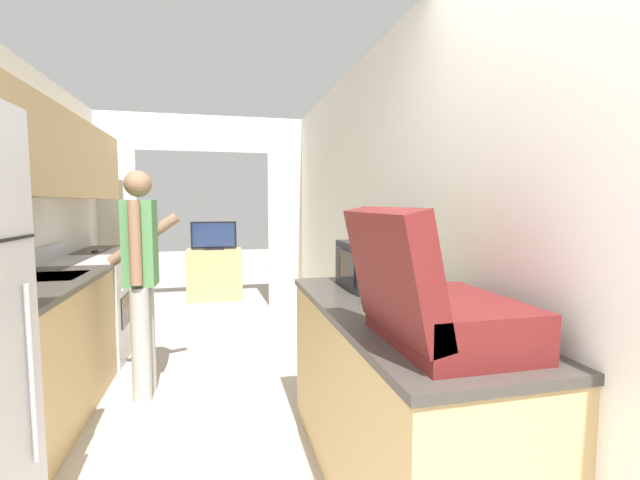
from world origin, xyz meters
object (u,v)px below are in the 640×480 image
object	(u,v)px
book_stack	(392,300)
tv_cabinet	(215,274)
person	(141,277)
microwave	(375,265)
television	(214,236)
knife	(96,251)
suitcase	(428,303)
range_oven	(90,309)

from	to	relation	value
book_stack	tv_cabinet	distance (m)	4.54
person	microwave	xyz separation A→B (m)	(1.43, -0.88, 0.17)
microwave	book_stack	distance (m)	0.48
television	knife	distance (m)	1.91
person	book_stack	distance (m)	1.91
knife	television	bearing A→B (deg)	58.71
person	suitcase	world-z (taller)	person
tv_cabinet	suitcase	bearing A→B (deg)	-80.95
microwave	person	bearing A→B (deg)	148.34
range_oven	knife	bearing A→B (deg)	97.94
range_oven	suitcase	world-z (taller)	suitcase
suitcase	television	bearing A→B (deg)	99.12
person	tv_cabinet	size ratio (longest dim) A/B	2.13
range_oven	book_stack	size ratio (longest dim) A/B	3.47
microwave	tv_cabinet	distance (m)	4.13
book_stack	tv_cabinet	xyz separation A→B (m)	(-0.88, 4.42, -0.57)
range_oven	suitcase	size ratio (longest dim) A/B	1.74
person	television	bearing A→B (deg)	-6.26
microwave	knife	distance (m)	3.19
person	tv_cabinet	xyz separation A→B (m)	(0.47, 3.07, -0.51)
microwave	suitcase	bearing A→B (deg)	-99.96
suitcase	person	bearing A→B (deg)	123.86
knife	range_oven	bearing A→B (deg)	-76.46
range_oven	television	world-z (taller)	television
range_oven	tv_cabinet	bearing A→B (deg)	64.43
range_oven	person	size ratio (longest dim) A/B	0.64
range_oven	person	distance (m)	1.12
microwave	tv_cabinet	size ratio (longest dim) A/B	0.58
range_oven	television	size ratio (longest dim) A/B	1.65
person	suitcase	xyz separation A→B (m)	(1.26, -1.88, 0.18)
book_stack	tv_cabinet	bearing A→B (deg)	101.22
person	range_oven	bearing A→B (deg)	36.72
person	television	world-z (taller)	person
person	suitcase	bearing A→B (deg)	-143.54
suitcase	tv_cabinet	xyz separation A→B (m)	(-0.79, 4.95, -0.69)
range_oven	person	xyz separation A→B (m)	(0.58, -0.86, 0.41)
range_oven	tv_cabinet	size ratio (longest dim) A/B	1.36
person	tv_cabinet	world-z (taller)	person
knife	microwave	bearing A→B (deg)	-42.95
tv_cabinet	television	world-z (taller)	television
television	knife	xyz separation A→B (m)	(-1.15, -1.53, -0.02)
tv_cabinet	knife	distance (m)	2.02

